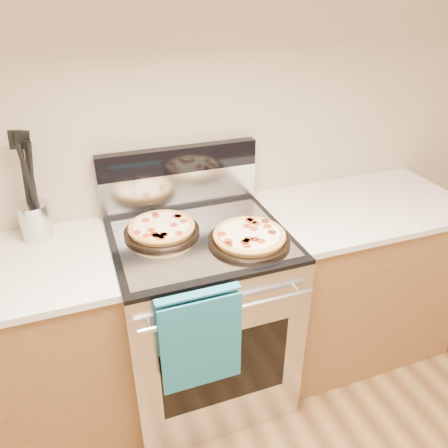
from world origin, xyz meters
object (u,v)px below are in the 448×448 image
object	(u,v)px
pepperoni_pizza_front	(249,237)
utensil_crock	(36,221)
pepperoni_pizza_back	(162,228)
range_body	(202,318)

from	to	relation	value
pepperoni_pizza_front	utensil_crock	distance (m)	0.92
pepperoni_pizza_back	pepperoni_pizza_front	distance (m)	0.39
range_body	pepperoni_pizza_front	world-z (taller)	pepperoni_pizza_front
pepperoni_pizza_front	pepperoni_pizza_back	bearing A→B (deg)	148.77
pepperoni_pizza_back	pepperoni_pizza_front	bearing A→B (deg)	-31.23
pepperoni_pizza_front	range_body	bearing A→B (deg)	144.16
utensil_crock	pepperoni_pizza_back	bearing A→B (deg)	-18.55
pepperoni_pizza_back	utensil_crock	size ratio (longest dim) A/B	1.99
range_body	pepperoni_pizza_front	size ratio (longest dim) A/B	2.63
pepperoni_pizza_back	range_body	bearing A→B (deg)	-25.03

